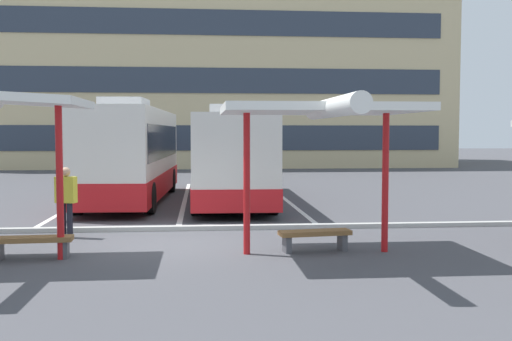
% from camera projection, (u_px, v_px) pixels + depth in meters
% --- Properties ---
extents(ground_plane, '(160.00, 160.00, 0.00)m').
position_uv_depth(ground_plane, '(174.00, 245.00, 13.71)').
color(ground_plane, '#47474C').
extents(terminal_building, '(38.18, 15.89, 22.54)m').
position_uv_depth(terminal_building, '(193.00, 42.00, 49.11)').
color(terminal_building, '#D1BC8C').
rests_on(terminal_building, ground).
extents(coach_bus_0, '(2.93, 10.37, 3.71)m').
position_uv_depth(coach_bus_0, '(131.00, 155.00, 22.16)').
color(coach_bus_0, silver).
rests_on(coach_bus_0, ground).
extents(coach_bus_1, '(2.82, 10.84, 3.47)m').
position_uv_depth(coach_bus_1, '(231.00, 158.00, 22.29)').
color(coach_bus_1, silver).
rests_on(coach_bus_1, ground).
extents(lane_stripe_0, '(0.16, 14.00, 0.01)m').
position_uv_depth(lane_stripe_0, '(82.00, 201.00, 22.52)').
color(lane_stripe_0, white).
rests_on(lane_stripe_0, ground).
extents(lane_stripe_1, '(0.16, 14.00, 0.01)m').
position_uv_depth(lane_stripe_1, '(185.00, 200.00, 22.86)').
color(lane_stripe_1, white).
rests_on(lane_stripe_1, ground).
extents(lane_stripe_2, '(0.16, 14.00, 0.01)m').
position_uv_depth(lane_stripe_2, '(285.00, 199.00, 23.20)').
color(lane_stripe_2, white).
rests_on(lane_stripe_2, ground).
extents(bench_3, '(1.60, 0.51, 0.45)m').
position_uv_depth(bench_3, '(32.00, 242.00, 12.14)').
color(bench_3, brown).
rests_on(bench_3, ground).
extents(waiting_shelter_2, '(3.95, 5.19, 3.17)m').
position_uv_depth(waiting_shelter_2, '(320.00, 112.00, 12.31)').
color(waiting_shelter_2, red).
rests_on(waiting_shelter_2, ground).
extents(bench_4, '(1.59, 0.63, 0.45)m').
position_uv_depth(bench_4, '(315.00, 236.00, 12.92)').
color(bench_4, brown).
rests_on(bench_4, ground).
extents(platform_kerb, '(44.00, 0.24, 0.12)m').
position_uv_depth(platform_kerb, '(178.00, 228.00, 15.67)').
color(platform_kerb, '#ADADA8').
rests_on(platform_kerb, ground).
extents(waiting_passenger_0, '(0.53, 0.35, 1.70)m').
position_uv_depth(waiting_passenger_0, '(66.00, 197.00, 14.59)').
color(waiting_passenger_0, black).
rests_on(waiting_passenger_0, ground).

